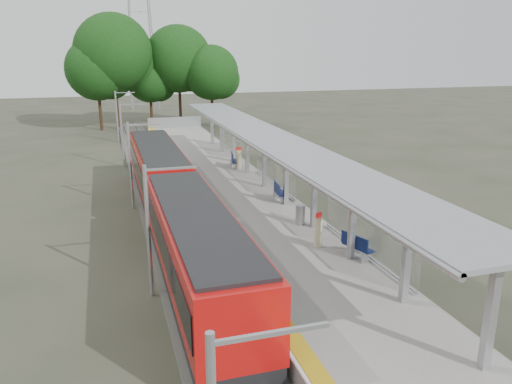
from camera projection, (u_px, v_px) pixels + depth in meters
ground at (380, 369)px, 15.50m from camera, size 200.00×200.00×0.00m
trackbed at (160, 199)px, 32.60m from camera, size 3.00×70.00×0.24m
platform at (227, 188)px, 33.75m from camera, size 6.00×50.00×1.00m
tactile_strip at (190, 184)px, 32.90m from camera, size 0.60×50.00×0.02m
end_fence at (175, 122)px, 56.39m from camera, size 6.00×0.10×1.20m
train at (173, 199)px, 25.96m from camera, size 2.74×27.60×3.62m
canopy at (268, 143)px, 29.67m from camera, size 3.27×38.00×3.66m
tree_cluster at (145, 62)px, 61.24m from camera, size 20.83×10.50×13.81m
catenary_masts at (132, 163)px, 30.43m from camera, size 2.08×48.16×5.40m
bench_near at (356, 245)px, 21.21m from camera, size 0.92×1.57×1.03m
bench_mid at (279, 192)px, 29.18m from camera, size 0.65×1.59×1.06m
bench_far at (234, 160)px, 37.42m from camera, size 0.77×1.65×1.08m
info_pillar_near at (318, 232)px, 22.39m from camera, size 0.36×0.36×1.60m
info_pillar_far at (239, 160)px, 36.79m from camera, size 0.38×0.38×1.67m
litter_bin at (300, 215)px, 25.28m from camera, size 0.54×0.54×1.01m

